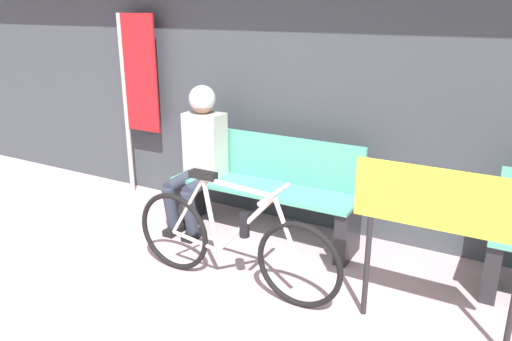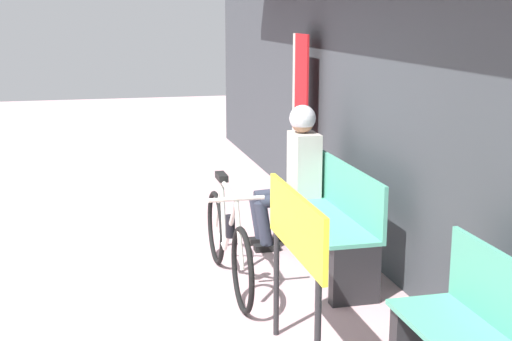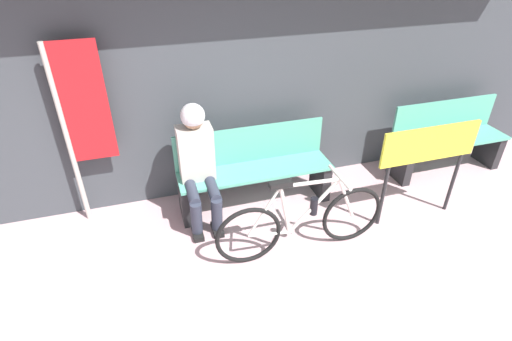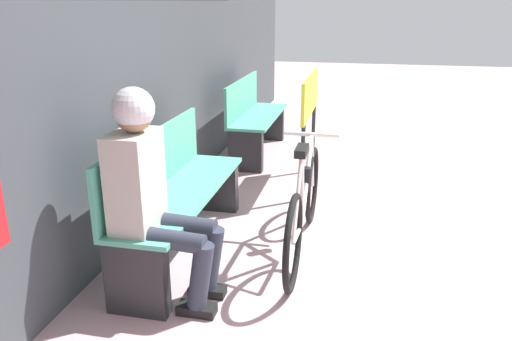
{
  "view_description": "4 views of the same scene",
  "coord_description": "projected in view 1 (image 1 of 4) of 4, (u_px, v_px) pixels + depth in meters",
  "views": [
    {
      "loc": [
        2.06,
        -1.08,
        1.91
      ],
      "look_at": [
        0.37,
        1.93,
        0.76
      ],
      "focal_mm": 35.0,
      "sensor_mm": 36.0,
      "label": 1
    },
    {
      "loc": [
        5.42,
        0.57,
        2.04
      ],
      "look_at": [
        0.04,
        1.86,
        0.81
      ],
      "focal_mm": 50.0,
      "sensor_mm": 36.0,
      "label": 2
    },
    {
      "loc": [
        -0.85,
        -1.02,
        2.67
      ],
      "look_at": [
        0.1,
        2.08,
        0.64
      ],
      "focal_mm": 28.0,
      "sensor_mm": 36.0,
      "label": 3
    },
    {
      "loc": [
        -2.81,
        1.2,
        1.68
      ],
      "look_at": [
        0.41,
        1.91,
        0.56
      ],
      "focal_mm": 35.0,
      "sensor_mm": 36.0,
      "label": 4
    }
  ],
  "objects": [
    {
      "name": "storefront_wall",
      "position": [
        271.0,
        35.0,
        4.28
      ],
      "size": [
        12.0,
        0.56,
        3.2
      ],
      "color": "#3D4247",
      "rests_on": "ground_plane"
    },
    {
      "name": "park_bench_near",
      "position": [
        266.0,
        191.0,
        4.24
      ],
      "size": [
        1.62,
        0.42,
        0.86
      ],
      "color": "#51A88E",
      "rests_on": "ground_plane"
    },
    {
      "name": "bicycle",
      "position": [
        232.0,
        242.0,
        3.45
      ],
      "size": [
        1.63,
        0.4,
        0.82
      ],
      "color": "black",
      "rests_on": "ground_plane"
    },
    {
      "name": "person_seated",
      "position": [
        199.0,
        148.0,
        4.34
      ],
      "size": [
        0.34,
        0.59,
        1.26
      ],
      "color": "#2D3342",
      "rests_on": "ground_plane"
    },
    {
      "name": "banner_pole",
      "position": [
        136.0,
        85.0,
        4.95
      ],
      "size": [
        0.45,
        0.05,
        1.83
      ],
      "color": "#B7B2A8",
      "rests_on": "ground_plane"
    },
    {
      "name": "signboard",
      "position": [
        445.0,
        213.0,
        2.8
      ],
      "size": [
        1.04,
        0.04,
        1.05
      ],
      "color": "#232326",
      "rests_on": "ground_plane"
    }
  ]
}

